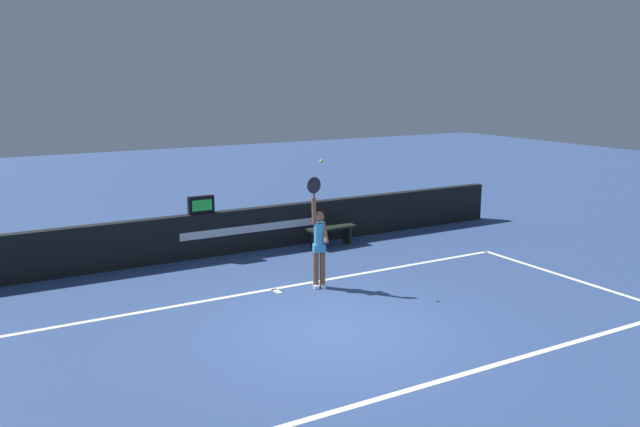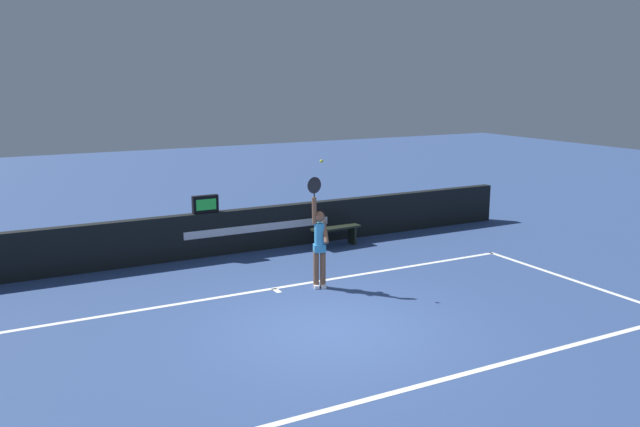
{
  "view_description": "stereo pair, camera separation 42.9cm",
  "coord_description": "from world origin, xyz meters",
  "px_view_note": "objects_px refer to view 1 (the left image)",
  "views": [
    {
      "loc": [
        -5.68,
        -9.26,
        4.33
      ],
      "look_at": [
        0.8,
        2.0,
        1.62
      ],
      "focal_mm": 37.1,
      "sensor_mm": 36.0,
      "label": 1
    },
    {
      "loc": [
        -5.3,
        -9.47,
        4.33
      ],
      "look_at": [
        0.8,
        2.0,
        1.62
      ],
      "focal_mm": 37.1,
      "sensor_mm": 36.0,
      "label": 2
    }
  ],
  "objects_px": {
    "tennis_player": "(319,243)",
    "tennis_ball": "(321,161)",
    "courtside_bench_near": "(331,232)",
    "speed_display": "(201,205)"
  },
  "relations": [
    {
      "from": "tennis_player",
      "to": "tennis_ball",
      "type": "distance_m",
      "value": 1.7
    },
    {
      "from": "speed_display",
      "to": "tennis_player",
      "type": "xyz_separation_m",
      "value": [
        1.28,
        -3.45,
        -0.33
      ]
    },
    {
      "from": "speed_display",
      "to": "tennis_player",
      "type": "bearing_deg",
      "value": -69.6
    },
    {
      "from": "speed_display",
      "to": "courtside_bench_near",
      "type": "bearing_deg",
      "value": -11.36
    },
    {
      "from": "tennis_player",
      "to": "tennis_ball",
      "type": "relative_size",
      "value": 35.47
    },
    {
      "from": "tennis_ball",
      "to": "courtside_bench_near",
      "type": "relative_size",
      "value": 0.05
    },
    {
      "from": "tennis_ball",
      "to": "courtside_bench_near",
      "type": "distance_m",
      "value": 4.17
    },
    {
      "from": "speed_display",
      "to": "courtside_bench_near",
      "type": "height_order",
      "value": "speed_display"
    },
    {
      "from": "tennis_player",
      "to": "courtside_bench_near",
      "type": "relative_size",
      "value": 1.73
    },
    {
      "from": "speed_display",
      "to": "tennis_player",
      "type": "height_order",
      "value": "tennis_player"
    }
  ]
}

